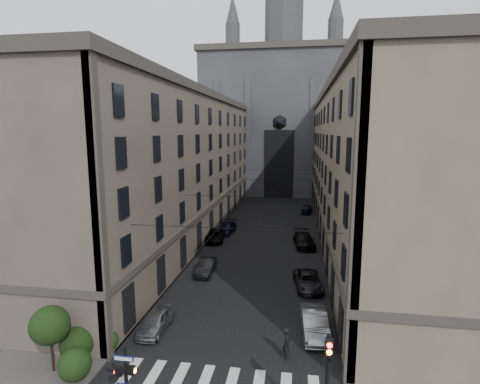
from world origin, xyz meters
The scene contains 19 objects.
sidewalk_left centered at (-10.50, 36.00, 0.07)m, with size 7.00×80.00×0.15m, color #383533.
sidewalk_right centered at (10.50, 36.00, 0.07)m, with size 7.00×80.00×0.15m, color #383533.
zebra_crossing centered at (0.00, 5.00, 0.01)m, with size 11.00×3.20×0.01m, color beige.
building_left centered at (-13.44, 36.00, 9.34)m, with size 13.60×60.60×18.85m.
building_right centered at (13.44, 36.00, 9.34)m, with size 13.60×60.60×18.85m.
gothic_tower centered at (0.00, 74.96, 17.80)m, with size 35.00×23.00×58.00m.
pedestrian_signal_left centered at (-3.51, 1.50, 2.32)m, with size 1.02×0.38×4.00m.
traffic_light_right centered at (5.60, 1.92, 3.29)m, with size 0.34×0.50×5.20m.
shrub_cluster centered at (-8.72, 5.01, 1.80)m, with size 3.90×4.40×3.90m.
tram_wires centered at (0.00, 35.63, 7.25)m, with size 14.00×60.00×0.43m.
car_left_near centered at (-5.43, 9.84, 0.70)m, with size 1.64×4.09×1.39m, color slate.
car_left_midnear centered at (-4.56, 20.72, 0.69)m, with size 1.47×4.20×1.39m, color black.
car_left_midfar centered at (-6.20, 31.75, 0.71)m, with size 2.36×5.12×1.42m, color black.
car_left_far centered at (-5.51, 35.36, 0.73)m, with size 2.05×5.04×1.46m, color black.
car_right_near centered at (5.46, 11.12, 0.79)m, with size 1.68×4.81×1.58m, color gray.
car_right_midnear centered at (5.20, 18.77, 0.68)m, with size 2.26×4.90×1.36m, color black.
car_right_midfar centered at (4.96, 31.10, 0.79)m, with size 2.22×5.47×1.59m, color black.
car_right_far centered at (5.60, 49.74, 0.67)m, with size 1.59×3.96×1.35m, color black.
pedestrian centered at (3.69, 8.00, 1.00)m, with size 0.73×0.48×1.99m, color black.
Camera 1 is at (4.16, -13.14, 13.74)m, focal length 28.00 mm.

